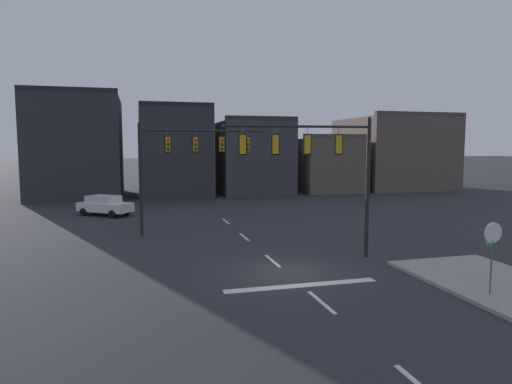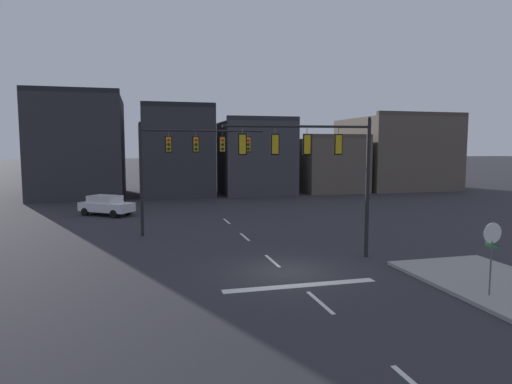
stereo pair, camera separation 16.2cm
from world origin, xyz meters
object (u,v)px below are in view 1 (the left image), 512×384
Objects in this scene: signal_mast_far_side at (184,155)px; car_lot_nearside at (105,205)px; stop_sign at (492,241)px; signal_mast_near_side at (320,158)px.

signal_mast_far_side is 11.60m from car_lot_nearside.
stop_sign is at bearing -57.81° from signal_mast_far_side.
signal_mast_near_side is at bearing -54.31° from signal_mast_far_side.
signal_mast_far_side is (-5.76, 8.02, 0.04)m from signal_mast_near_side.
signal_mast_far_side is at bearing -59.27° from car_lot_nearside.
signal_mast_far_side reaches higher than car_lot_nearside.
signal_mast_far_side reaches higher than stop_sign.
stop_sign is at bearing -58.36° from car_lot_nearside.
stop_sign reaches higher than car_lot_nearside.
signal_mast_near_side is 8.56m from stop_sign.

